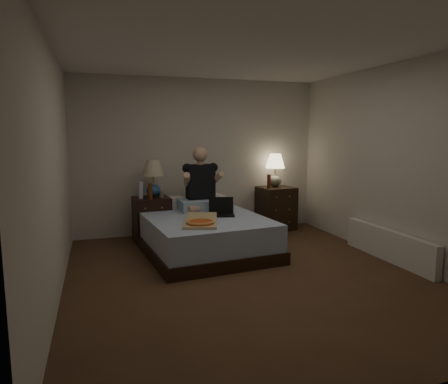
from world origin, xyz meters
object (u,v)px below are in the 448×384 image
object	(u,v)px
soda_can	(162,194)
beer_bottle_left	(150,191)
nightstand_right	(276,208)
lamp_right	(275,170)
radiator	(389,245)
bed	(202,233)
nightstand_left	(152,219)
person	(201,179)
water_bottle	(141,190)
pizza_box	(200,223)
beer_bottle_right	(269,181)
laptop	(222,207)
lamp_left	(153,178)

from	to	relation	value
soda_can	beer_bottle_left	size ratio (longest dim) A/B	0.43
nightstand_right	lamp_right	world-z (taller)	lamp_right
nightstand_right	radiator	xyz separation A→B (m)	(0.65, -2.01, -0.16)
nightstand_right	soda_can	world-z (taller)	soda_can
bed	nightstand_right	distance (m)	1.75
nightstand_left	soda_can	bearing A→B (deg)	-36.02
lamp_right	soda_can	xyz separation A→B (m)	(-1.98, -0.29, -0.28)
beer_bottle_left	person	size ratio (longest dim) A/B	0.25
water_bottle	pizza_box	distance (m)	1.43
nightstand_left	beer_bottle_right	world-z (taller)	beer_bottle_right
pizza_box	nightstand_right	bearing A→B (deg)	57.75
bed	soda_can	world-z (taller)	soda_can
pizza_box	beer_bottle_left	bearing A→B (deg)	126.82
beer_bottle_right	pizza_box	xyz separation A→B (m)	(-1.54, -1.42, -0.30)
person	pizza_box	distance (m)	1.13
beer_bottle_left	water_bottle	bearing A→B (deg)	147.16
nightstand_left	beer_bottle_left	xyz separation A→B (m)	(-0.03, -0.14, 0.45)
bed	person	bearing A→B (deg)	70.51
water_bottle	pizza_box	size ratio (longest dim) A/B	0.33
soda_can	beer_bottle_left	world-z (taller)	beer_bottle_left
nightstand_left	person	distance (m)	0.99
bed	laptop	bearing A→B (deg)	-30.32
nightstand_right	water_bottle	xyz separation A→B (m)	(-2.28, -0.21, 0.44)
nightstand_right	lamp_right	size ratio (longest dim) A/B	1.29
water_bottle	beer_bottle_right	size ratio (longest dim) A/B	1.09
nightstand_right	nightstand_left	bearing A→B (deg)	176.63
pizza_box	radiator	xyz separation A→B (m)	(2.36, -0.52, -0.34)
nightstand_left	laptop	xyz separation A→B (m)	(0.85, -0.82, 0.28)
person	radiator	bearing A→B (deg)	-38.06
nightstand_right	radiator	world-z (taller)	nightstand_right
lamp_left	pizza_box	size ratio (longest dim) A/B	0.74
laptop	nightstand_left	bearing A→B (deg)	149.96
lamp_left	laptop	size ratio (longest dim) A/B	1.65
bed	beer_bottle_right	world-z (taller)	beer_bottle_right
lamp_right	beer_bottle_right	distance (m)	0.27
beer_bottle_left	pizza_box	xyz separation A→B (m)	(0.44, -1.20, -0.25)
bed	beer_bottle_left	bearing A→B (deg)	132.43
laptop	pizza_box	size ratio (longest dim) A/B	0.45
nightstand_left	lamp_left	size ratio (longest dim) A/B	1.21
lamp_right	beer_bottle_left	world-z (taller)	lamp_right
bed	beer_bottle_right	size ratio (longest dim) A/B	8.74
lamp_right	pizza_box	distance (m)	2.35
nightstand_right	person	world-z (taller)	person
water_bottle	beer_bottle_left	bearing A→B (deg)	-32.84
laptop	radiator	bearing A→B (deg)	-14.53
nightstand_left	person	size ratio (longest dim) A/B	0.73
lamp_right	pizza_box	bearing A→B (deg)	-137.83
bed	nightstand_left	xyz separation A→B (m)	(-0.60, 0.70, 0.09)
soda_can	person	bearing A→B (deg)	-23.62
beer_bottle_left	beer_bottle_right	distance (m)	1.99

